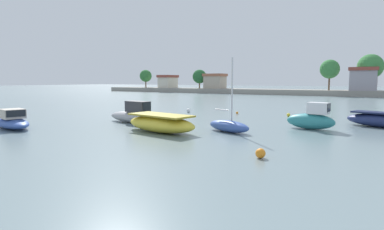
{
  "coord_description": "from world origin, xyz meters",
  "views": [
    {
      "loc": [
        17.12,
        -4.45,
        3.36
      ],
      "look_at": [
        4.63,
        16.24,
        0.73
      ],
      "focal_mm": 29.82,
      "sensor_mm": 36.0,
      "label": 1
    }
  ],
  "objects_px": {
    "moored_boat_6": "(381,120)",
    "mooring_buoy_0": "(237,113)",
    "mooring_buoy_2": "(188,111)",
    "moored_boat_1": "(12,121)",
    "moored_boat_3": "(161,123)",
    "moored_boat_4": "(229,126)",
    "moored_boat_5": "(312,119)",
    "mooring_buoy_4": "(288,115)",
    "mooring_buoy_3": "(260,153)",
    "moored_boat_2": "(134,115)"
  },
  "relations": [
    {
      "from": "mooring_buoy_2",
      "to": "mooring_buoy_4",
      "type": "relative_size",
      "value": 1.33
    },
    {
      "from": "moored_boat_6",
      "to": "mooring_buoy_4",
      "type": "bearing_deg",
      "value": 172.35
    },
    {
      "from": "moored_boat_3",
      "to": "mooring_buoy_0",
      "type": "bearing_deg",
      "value": 99.94
    },
    {
      "from": "moored_boat_1",
      "to": "mooring_buoy_4",
      "type": "height_order",
      "value": "moored_boat_1"
    },
    {
      "from": "moored_boat_6",
      "to": "mooring_buoy_4",
      "type": "relative_size",
      "value": 15.34
    },
    {
      "from": "moored_boat_4",
      "to": "mooring_buoy_3",
      "type": "height_order",
      "value": "moored_boat_4"
    },
    {
      "from": "moored_boat_5",
      "to": "mooring_buoy_2",
      "type": "height_order",
      "value": "moored_boat_5"
    },
    {
      "from": "mooring_buoy_2",
      "to": "moored_boat_1",
      "type": "bearing_deg",
      "value": -107.25
    },
    {
      "from": "moored_boat_1",
      "to": "moored_boat_5",
      "type": "bearing_deg",
      "value": 44.43
    },
    {
      "from": "moored_boat_2",
      "to": "mooring_buoy_4",
      "type": "height_order",
      "value": "moored_boat_2"
    },
    {
      "from": "mooring_buoy_2",
      "to": "moored_boat_4",
      "type": "bearing_deg",
      "value": -46.52
    },
    {
      "from": "moored_boat_1",
      "to": "mooring_buoy_4",
      "type": "relative_size",
      "value": 16.51
    },
    {
      "from": "moored_boat_6",
      "to": "mooring_buoy_4",
      "type": "height_order",
      "value": "moored_boat_6"
    },
    {
      "from": "moored_boat_3",
      "to": "mooring_buoy_4",
      "type": "relative_size",
      "value": 17.84
    },
    {
      "from": "mooring_buoy_0",
      "to": "mooring_buoy_2",
      "type": "distance_m",
      "value": 5.13
    },
    {
      "from": "moored_boat_2",
      "to": "moored_boat_3",
      "type": "xyz_separation_m",
      "value": [
        4.65,
        -2.62,
        -0.05
      ]
    },
    {
      "from": "moored_boat_3",
      "to": "mooring_buoy_0",
      "type": "height_order",
      "value": "moored_boat_3"
    },
    {
      "from": "moored_boat_5",
      "to": "mooring_buoy_0",
      "type": "bearing_deg",
      "value": 147.12
    },
    {
      "from": "mooring_buoy_2",
      "to": "mooring_buoy_4",
      "type": "bearing_deg",
      "value": 9.55
    },
    {
      "from": "mooring_buoy_4",
      "to": "moored_boat_2",
      "type": "bearing_deg",
      "value": -131.26
    },
    {
      "from": "moored_boat_3",
      "to": "mooring_buoy_2",
      "type": "bearing_deg",
      "value": 122.8
    },
    {
      "from": "moored_boat_2",
      "to": "mooring_buoy_4",
      "type": "relative_size",
      "value": 16.19
    },
    {
      "from": "moored_boat_3",
      "to": "moored_boat_6",
      "type": "relative_size",
      "value": 1.16
    },
    {
      "from": "moored_boat_1",
      "to": "mooring_buoy_2",
      "type": "xyz_separation_m",
      "value": [
        4.91,
        15.8,
        -0.27
      ]
    },
    {
      "from": "mooring_buoy_3",
      "to": "moored_boat_3",
      "type": "bearing_deg",
      "value": 156.44
    },
    {
      "from": "moored_boat_1",
      "to": "mooring_buoy_3",
      "type": "bearing_deg",
      "value": 16.58
    },
    {
      "from": "moored_boat_1",
      "to": "moored_boat_2",
      "type": "relative_size",
      "value": 1.02
    },
    {
      "from": "mooring_buoy_3",
      "to": "moored_boat_5",
      "type": "bearing_deg",
      "value": 88.46
    },
    {
      "from": "moored_boat_6",
      "to": "moored_boat_5",
      "type": "bearing_deg",
      "value": -121.65
    },
    {
      "from": "moored_boat_6",
      "to": "mooring_buoy_0",
      "type": "height_order",
      "value": "moored_boat_6"
    },
    {
      "from": "moored_boat_1",
      "to": "moored_boat_6",
      "type": "relative_size",
      "value": 1.08
    },
    {
      "from": "moored_boat_6",
      "to": "mooring_buoy_3",
      "type": "xyz_separation_m",
      "value": [
        -4.36,
        -13.41,
        -0.31
      ]
    },
    {
      "from": "mooring_buoy_0",
      "to": "mooring_buoy_2",
      "type": "xyz_separation_m",
      "value": [
        -4.96,
        -1.29,
        0.09
      ]
    },
    {
      "from": "moored_boat_3",
      "to": "moored_boat_4",
      "type": "xyz_separation_m",
      "value": [
        3.79,
        2.32,
        -0.15
      ]
    },
    {
      "from": "moored_boat_4",
      "to": "mooring_buoy_0",
      "type": "height_order",
      "value": "moored_boat_4"
    },
    {
      "from": "moored_boat_6",
      "to": "mooring_buoy_0",
      "type": "xyz_separation_m",
      "value": [
        -12.48,
        3.07,
        -0.4
      ]
    },
    {
      "from": "moored_boat_3",
      "to": "mooring_buoy_4",
      "type": "xyz_separation_m",
      "value": [
        4.83,
        13.42,
        -0.4
      ]
    },
    {
      "from": "moored_boat_3",
      "to": "mooring_buoy_0",
      "type": "distance_m",
      "value": 13.03
    },
    {
      "from": "moored_boat_2",
      "to": "mooring_buoy_3",
      "type": "xyz_separation_m",
      "value": [
        12.59,
        -6.08,
        -0.4
      ]
    },
    {
      "from": "moored_boat_2",
      "to": "moored_boat_4",
      "type": "bearing_deg",
      "value": 5.96
    },
    {
      "from": "moored_boat_6",
      "to": "moored_boat_1",
      "type": "bearing_deg",
      "value": -130.68
    },
    {
      "from": "moored_boat_1",
      "to": "mooring_buoy_2",
      "type": "height_order",
      "value": "moored_boat_1"
    },
    {
      "from": "moored_boat_1",
      "to": "mooring_buoy_2",
      "type": "distance_m",
      "value": 16.55
    },
    {
      "from": "moored_boat_5",
      "to": "mooring_buoy_3",
      "type": "height_order",
      "value": "moored_boat_5"
    },
    {
      "from": "moored_boat_6",
      "to": "mooring_buoy_0",
      "type": "relative_size",
      "value": 19.96
    },
    {
      "from": "mooring_buoy_0",
      "to": "mooring_buoy_3",
      "type": "distance_m",
      "value": 18.38
    },
    {
      "from": "moored_boat_1",
      "to": "moored_boat_6",
      "type": "distance_m",
      "value": 26.38
    },
    {
      "from": "moored_boat_3",
      "to": "moored_boat_1",
      "type": "bearing_deg",
      "value": -148.86
    },
    {
      "from": "mooring_buoy_2",
      "to": "mooring_buoy_3",
      "type": "relative_size",
      "value": 0.99
    },
    {
      "from": "moored_boat_2",
      "to": "mooring_buoy_3",
      "type": "relative_size",
      "value": 12.08
    }
  ]
}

